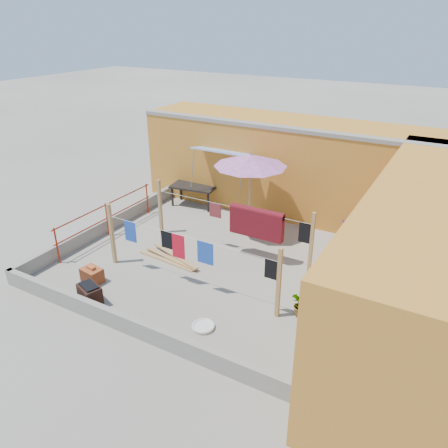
# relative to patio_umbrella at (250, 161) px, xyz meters

# --- Properties ---
(ground) EXTENTS (80.00, 80.00, 0.00)m
(ground) POSITION_rel_patio_umbrella_xyz_m (0.03, -2.17, -2.42)
(ground) COLOR #9E998E
(ground) RESTS_ON ground
(wall_back) EXTENTS (11.00, 3.27, 3.21)m
(wall_back) POSITION_rel_patio_umbrella_xyz_m (0.53, 2.52, -0.81)
(wall_back) COLOR #BC7729
(wall_back) RESTS_ON ground
(wall_right) EXTENTS (2.40, 9.00, 3.20)m
(wall_right) POSITION_rel_patio_umbrella_xyz_m (5.23, -2.17, -0.82)
(wall_right) COLOR #BC7729
(wall_right) RESTS_ON ground
(parapet_front) EXTENTS (8.30, 0.16, 0.44)m
(parapet_front) POSITION_rel_patio_umbrella_xyz_m (0.03, -5.75, -2.20)
(parapet_front) COLOR gray
(parapet_front) RESTS_ON ground
(parapet_left) EXTENTS (0.16, 7.30, 0.44)m
(parapet_left) POSITION_rel_patio_umbrella_xyz_m (-4.05, -2.17, -2.20)
(parapet_left) COLOR gray
(parapet_left) RESTS_ON ground
(red_railing) EXTENTS (0.05, 4.20, 1.10)m
(red_railing) POSITION_rel_patio_umbrella_xyz_m (-3.82, -2.37, -1.70)
(red_railing) COLOR #9B220F
(red_railing) RESTS_ON ground
(clothesline_rig) EXTENTS (5.09, 2.35, 1.80)m
(clothesline_rig) POSITION_rel_patio_umbrella_xyz_m (0.72, -1.67, -1.34)
(clothesline_rig) COLOR tan
(clothesline_rig) RESTS_ON ground
(patio_umbrella) EXTENTS (2.60, 2.60, 2.69)m
(patio_umbrella) POSITION_rel_patio_umbrella_xyz_m (0.00, 0.00, 0.00)
(patio_umbrella) COLOR gray
(patio_umbrella) RESTS_ON ground
(outdoor_table) EXTENTS (1.74, 1.03, 0.77)m
(outdoor_table) POSITION_rel_patio_umbrella_xyz_m (-2.78, 1.03, -1.72)
(outdoor_table) COLOR black
(outdoor_table) RESTS_ON ground
(brick_stack) EXTENTS (0.59, 0.46, 0.47)m
(brick_stack) POSITION_rel_patio_umbrella_xyz_m (-2.28, -4.63, -2.21)
(brick_stack) COLOR #A64926
(brick_stack) RESTS_ON ground
(lumber_pile) EXTENTS (2.08, 0.76, 0.13)m
(lumber_pile) POSITION_rel_patio_umbrella_xyz_m (-1.15, -2.70, -2.35)
(lumber_pile) COLOR tan
(lumber_pile) RESTS_ON ground
(brazier) EXTENTS (0.71, 0.58, 0.54)m
(brazier) POSITION_rel_patio_umbrella_xyz_m (-1.60, -5.37, -2.15)
(brazier) COLOR black
(brazier) RESTS_ON ground
(white_basin) EXTENTS (0.53, 0.53, 0.09)m
(white_basin) POSITION_rel_patio_umbrella_xyz_m (1.27, -4.81, -2.37)
(white_basin) COLOR silver
(white_basin) RESTS_ON ground
(water_jug_a) EXTENTS (0.22, 0.22, 0.35)m
(water_jug_a) POSITION_rel_patio_umbrella_xyz_m (2.94, -1.64, -2.26)
(water_jug_a) COLOR silver
(water_jug_a) RESTS_ON ground
(water_jug_b) EXTENTS (0.21, 0.21, 0.32)m
(water_jug_b) POSITION_rel_patio_umbrella_xyz_m (3.73, -1.34, -2.27)
(water_jug_b) COLOR silver
(water_jug_b) RESTS_ON ground
(green_hose) EXTENTS (0.49, 0.49, 0.07)m
(green_hose) POSITION_rel_patio_umbrella_xyz_m (2.95, 0.18, -2.38)
(green_hose) COLOR #1A791B
(green_hose) RESTS_ON ground
(plant_back_a) EXTENTS (1.03, 1.01, 0.86)m
(plant_back_a) POSITION_rel_patio_umbrella_xyz_m (0.19, 0.06, -1.99)
(plant_back_a) COLOR #24601B
(plant_back_a) RESTS_ON ground
(plant_back_b) EXTENTS (0.41, 0.41, 0.73)m
(plant_back_b) POSITION_rel_patio_umbrella_xyz_m (2.88, 0.87, -2.05)
(plant_back_b) COLOR #24601B
(plant_back_b) RESTS_ON ground
(plant_right_a) EXTENTS (0.59, 0.51, 0.94)m
(plant_right_a) POSITION_rel_patio_umbrella_xyz_m (3.73, -0.93, -1.95)
(plant_right_a) COLOR #24601B
(plant_right_a) RESTS_ON ground
(plant_right_b) EXTENTS (0.50, 0.54, 0.79)m
(plant_right_b) POSITION_rel_patio_umbrella_xyz_m (3.73, -3.53, -2.02)
(plant_right_b) COLOR #24601B
(plant_right_b) RESTS_ON ground
(plant_right_c) EXTENTS (0.67, 0.69, 0.59)m
(plant_right_c) POSITION_rel_patio_umbrella_xyz_m (3.04, -3.31, -2.12)
(plant_right_c) COLOR #24601B
(plant_right_c) RESTS_ON ground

